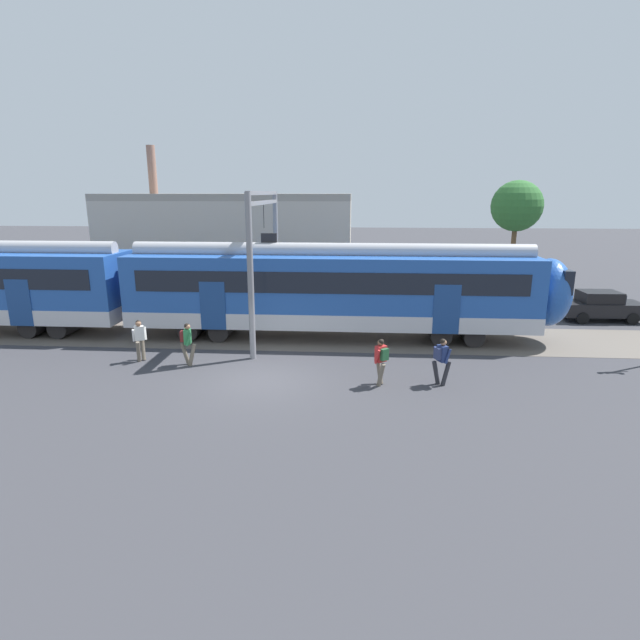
# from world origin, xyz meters

# --- Properties ---
(ground_plane) EXTENTS (160.00, 160.00, 0.00)m
(ground_plane) POSITION_xyz_m (0.00, 0.00, 0.00)
(ground_plane) COLOR #38383D
(track_bed) EXTENTS (80.00, 4.40, 0.01)m
(track_bed) POSITION_xyz_m (-8.90, 5.54, 0.01)
(track_bed) COLOR #605951
(track_bed) RESTS_ON ground
(pedestrian_white) EXTENTS (0.52, 0.71, 1.67)m
(pedestrian_white) POSITION_xyz_m (-5.16, 1.73, 0.96)
(pedestrian_white) COLOR #6B6051
(pedestrian_white) RESTS_ON ground
(pedestrian_green) EXTENTS (0.68, 0.54, 1.67)m
(pedestrian_green) POSITION_xyz_m (-3.14, 1.38, 0.99)
(pedestrian_green) COLOR #6B6051
(pedestrian_green) RESTS_ON ground
(pedestrian_red) EXTENTS (0.51, 0.70, 1.67)m
(pedestrian_red) POSITION_xyz_m (4.16, -0.21, 0.99)
(pedestrian_red) COLOR #6B6051
(pedestrian_red) RESTS_ON ground
(pedestrian_navy) EXTENTS (0.71, 0.51, 1.67)m
(pedestrian_navy) POSITION_xyz_m (6.22, -0.03, 0.99)
(pedestrian_navy) COLOR #28282D
(pedestrian_navy) RESTS_ON ground
(parked_car_black) EXTENTS (4.04, 1.83, 1.54)m
(parked_car_black) POSITION_xyz_m (15.95, 9.66, 0.78)
(parked_car_black) COLOR black
(parked_car_black) RESTS_ON ground
(catenary_gantry) EXTENTS (0.24, 6.64, 6.53)m
(catenary_gantry) POSITION_xyz_m (-0.81, 5.54, 4.31)
(catenary_gantry) COLOR gray
(catenary_gantry) RESTS_ON ground
(background_building) EXTENTS (14.97, 5.00, 9.20)m
(background_building) POSITION_xyz_m (-4.58, 14.01, 3.21)
(background_building) COLOR #B2A899
(background_building) RESTS_ON ground
(street_tree_right) EXTENTS (3.29, 3.29, 7.26)m
(street_tree_right) POSITION_xyz_m (13.71, 17.72, 5.57)
(street_tree_right) COLOR brown
(street_tree_right) RESTS_ON ground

